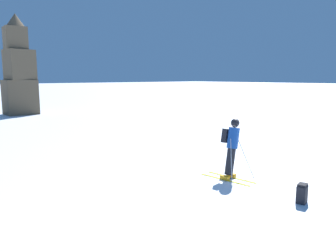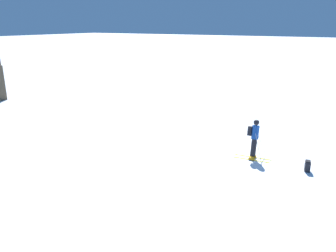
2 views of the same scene
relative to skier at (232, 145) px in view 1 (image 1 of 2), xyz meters
name	(u,v)px [view 1 (image 1 of 2)]	position (x,y,z in m)	size (l,w,h in m)	color
ground_plane	(255,170)	(1.24, -0.05, -1.05)	(300.00, 300.00, 0.00)	white
skier	(232,145)	(0.00, 0.00, 0.00)	(1.28, 1.81, 1.89)	yellow
rock_pillar	(19,73)	(0.53, 22.65, 2.40)	(2.45, 2.15, 8.24)	brown
spare_backpack	(302,194)	(-0.34, -2.52, -0.81)	(0.34, 0.28, 0.50)	black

